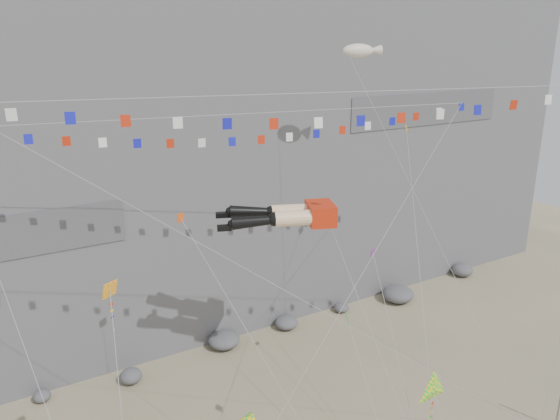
{
  "coord_description": "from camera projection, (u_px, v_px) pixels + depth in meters",
  "views": [
    {
      "loc": [
        -16.03,
        -19.47,
        24.34
      ],
      "look_at": [
        0.67,
        9.0,
        13.93
      ],
      "focal_mm": 35.0,
      "sensor_mm": 36.0,
      "label": 1
    }
  ],
  "objects": [
    {
      "name": "cliff",
      "position": [
        147.0,
        31.0,
        49.88
      ],
      "size": [
        80.0,
        28.0,
        50.0
      ],
      "primitive_type": "cube",
      "color": "slate",
      "rests_on": "ground"
    },
    {
      "name": "talus_boulders",
      "position": [
        224.0,
        340.0,
        44.88
      ],
      "size": [
        60.0,
        3.0,
        1.2
      ],
      "primitive_type": null,
      "color": "#5A5A5E",
      "rests_on": "ground"
    },
    {
      "name": "anchor_pole_right",
      "position": [
        560.0,
        403.0,
        35.09
      ],
      "size": [
        0.12,
        0.12,
        3.81
      ],
      "primitive_type": "cylinder",
      "color": "gray",
      "rests_on": "ground"
    },
    {
      "name": "legs_kite",
      "position": [
        289.0,
        215.0,
        33.84
      ],
      "size": [
        7.54,
        18.87,
        21.0
      ],
      "rotation": [
        0.0,
        0.0,
        -0.36
      ],
      "color": "red",
      "rests_on": "ground"
    },
    {
      "name": "flag_banner_upper",
      "position": [
        246.0,
        114.0,
        33.52
      ],
      "size": [
        32.04,
        16.37,
        27.08
      ],
      "color": "red",
      "rests_on": "ground"
    },
    {
      "name": "flag_banner_lower",
      "position": [
        341.0,
        93.0,
        27.21
      ],
      "size": [
        33.98,
        9.7,
        25.77
      ],
      "color": "red",
      "rests_on": "ground"
    },
    {
      "name": "harlequin_kite",
      "position": [
        110.0,
        292.0,
        23.71
      ],
      "size": [
        2.37,
        7.59,
        15.47
      ],
      "color": "red",
      "rests_on": "ground"
    },
    {
      "name": "delta_kite",
      "position": [
        434.0,
        390.0,
        30.01
      ],
      "size": [
        4.05,
        6.78,
        9.09
      ],
      "color": "yellow",
      "rests_on": "ground"
    },
    {
      "name": "blimp_windsock",
      "position": [
        359.0,
        52.0,
        38.09
      ],
      "size": [
        6.78,
        14.01,
        27.3
      ],
      "color": "beige",
      "rests_on": "ground"
    },
    {
      "name": "small_kite_a",
      "position": [
        184.0,
        224.0,
        30.6
      ],
      "size": [
        5.01,
        14.83,
        20.87
      ],
      "color": "#D94412",
      "rests_on": "ground"
    },
    {
      "name": "small_kite_b",
      "position": [
        374.0,
        256.0,
        35.32
      ],
      "size": [
        4.34,
        11.29,
        15.8
      ],
      "color": "purple",
      "rests_on": "ground"
    },
    {
      "name": "small_kite_c",
      "position": [
        348.0,
        322.0,
        27.83
      ],
      "size": [
        1.56,
        8.89,
        13.44
      ],
      "color": "green",
      "rests_on": "ground"
    },
    {
      "name": "small_kite_d",
      "position": [
        407.0,
        137.0,
        37.92
      ],
      "size": [
        10.2,
        15.56,
        25.47
      ],
      "color": "gold",
      "rests_on": "ground"
    }
  ]
}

